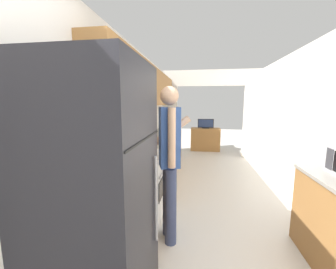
{
  "coord_description": "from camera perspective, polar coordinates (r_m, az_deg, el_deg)",
  "views": [
    {
      "loc": [
        -0.3,
        -0.65,
        1.56
      ],
      "look_at": [
        -0.86,
        3.05,
        0.99
      ],
      "focal_mm": 22.0,
      "sensor_mm": 36.0,
      "label": 1
    }
  ],
  "objects": [
    {
      "name": "television",
      "position": [
        6.85,
        10.4,
        2.95
      ],
      "size": [
        0.51,
        0.16,
        0.31
      ],
      "color": "black",
      "rests_on": "tv_cabinet"
    },
    {
      "name": "wall_left",
      "position": [
        3.39,
        -9.47,
        7.77
      ],
      "size": [
        0.38,
        7.84,
        2.5
      ],
      "color": "white",
      "rests_on": "ground_plane"
    },
    {
      "name": "refrigerator",
      "position": [
        1.63,
        -19.41,
        -15.04
      ],
      "size": [
        0.77,
        0.81,
        1.84
      ],
      "color": "black",
      "rests_on": "ground_plane"
    },
    {
      "name": "counter_left",
      "position": [
        4.29,
        -2.45,
        -6.49
      ],
      "size": [
        0.62,
        4.17,
        0.88
      ],
      "color": "#9E6B38",
      "rests_on": "ground_plane"
    },
    {
      "name": "tv_cabinet",
      "position": [
        6.96,
        10.27,
        -1.3
      ],
      "size": [
        0.95,
        0.42,
        0.75
      ],
      "color": "#9E6B38",
      "rests_on": "ground_plane"
    },
    {
      "name": "wall_far_with_doorway",
      "position": [
        6.13,
        11.51,
        7.57
      ],
      "size": [
        3.19,
        0.06,
        2.5
      ],
      "color": "white",
      "rests_on": "ground_plane"
    },
    {
      "name": "person",
      "position": [
        2.29,
        0.38,
        -7.06
      ],
      "size": [
        0.55,
        0.45,
        1.74
      ],
      "rotation": [
        0.0,
        0.0,
        1.88
      ],
      "color": "#384266",
      "rests_on": "ground_plane"
    },
    {
      "name": "range_oven",
      "position": [
        2.96,
        -7.77,
        -13.56
      ],
      "size": [
        0.66,
        0.73,
        1.02
      ],
      "color": "white",
      "rests_on": "ground_plane"
    }
  ]
}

